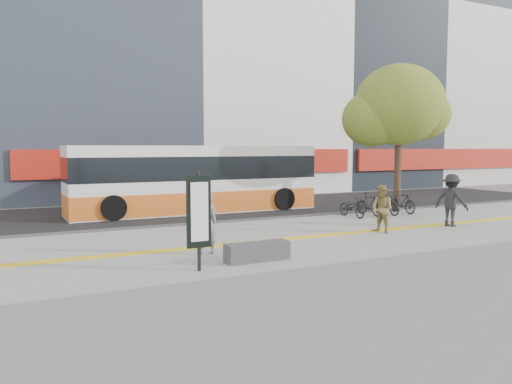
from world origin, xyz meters
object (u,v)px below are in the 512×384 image
bench (257,252)px  seated_woman (206,223)px  signboard (199,213)px  bus (196,181)px  street_tree (397,107)px  pedestrian_tan (382,209)px  pedestrian_dark (451,200)px

bench → seated_woman: size_ratio=0.99×
signboard → bench: bearing=10.8°
signboard → seated_woman: signboard is taller
bus → street_tree: bearing=-25.5°
signboard → pedestrian_tan: bearing=16.5°
signboard → pedestrian_dark: 10.29m
signboard → seated_woman: bearing=63.4°
bench → pedestrian_dark: 8.68m
bench → bus: (2.06, 9.70, 1.08)m
signboard → bus: 10.65m
signboard → street_tree: bearing=29.1°
street_tree → seated_woman: size_ratio=3.90×
bench → seated_woman: (-0.80, 1.29, 0.58)m
bus → signboard: bearing=-110.1°
signboard → pedestrian_dark: (10.07, 2.08, -0.38)m
pedestrian_tan → pedestrian_dark: bearing=78.6°
signboard → bus: (3.66, 10.01, 0.02)m
bus → pedestrian_dark: (6.41, -7.92, -0.40)m
pedestrian_tan → bus: bearing=-168.8°
pedestrian_tan → street_tree: bearing=122.5°
bus → pedestrian_dark: bus is taller
bench → pedestrian_tan: pedestrian_tan is taller
signboard → pedestrian_tan: (6.99, 2.07, -0.52)m
bus → pedestrian_tan: bearing=-67.2°
seated_woman → street_tree: bearing=-152.9°
bench → signboard: (-1.60, -0.31, 1.06)m
bus → seated_woman: bearing=-108.8°
bench → street_tree: (9.78, 6.02, 4.21)m
bench → seated_woman: seated_woman is taller
bench → seated_woman: bearing=121.8°
bench → bus: size_ratio=0.15×
signboard → bus: bearing=69.9°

